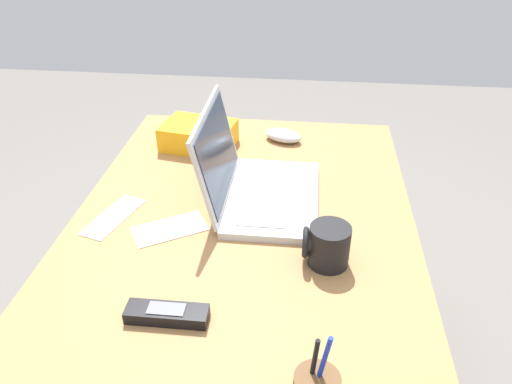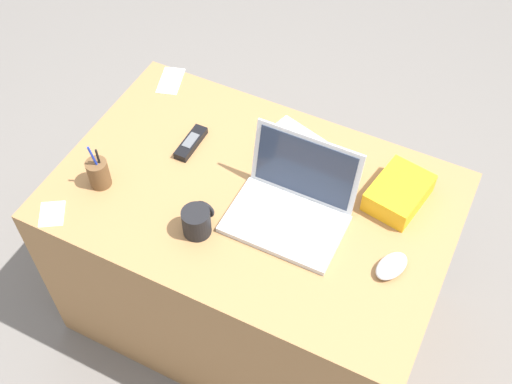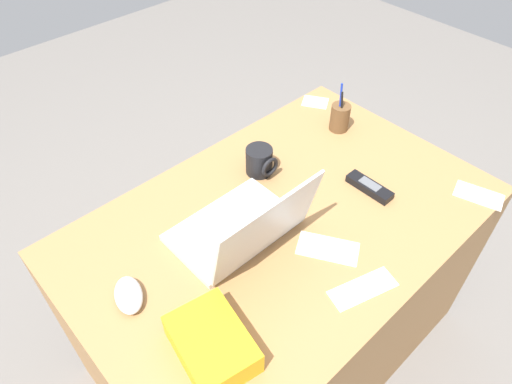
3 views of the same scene
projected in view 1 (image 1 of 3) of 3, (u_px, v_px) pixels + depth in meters
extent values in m
cube|color=#9E7042|center=(242.00, 340.00, 1.30)|extent=(1.21, 0.79, 0.71)
cube|color=silver|center=(273.00, 197.00, 1.21)|extent=(0.34, 0.22, 0.02)
cube|color=silver|center=(265.00, 193.00, 1.21)|extent=(0.28, 0.11, 0.00)
cube|color=silver|center=(301.00, 195.00, 1.20)|extent=(0.09, 0.05, 0.00)
cube|color=silver|center=(217.00, 153.00, 1.16)|extent=(0.33, 0.05, 0.21)
cube|color=#283347|center=(219.00, 153.00, 1.16)|extent=(0.30, 0.04, 0.19)
ellipsoid|color=silver|center=(283.00, 136.00, 1.48)|extent=(0.10, 0.13, 0.03)
cylinder|color=black|center=(329.00, 246.00, 0.99)|extent=(0.08, 0.08, 0.09)
torus|color=black|center=(305.00, 242.00, 1.00)|extent=(0.06, 0.01, 0.06)
cube|color=black|center=(167.00, 314.00, 0.88)|extent=(0.05, 0.15, 0.02)
cube|color=#595B60|center=(166.00, 309.00, 0.87)|extent=(0.03, 0.07, 0.00)
cylinder|color=#1933B2|center=(320.00, 374.00, 0.67)|extent=(0.02, 0.02, 0.16)
cylinder|color=black|center=(312.00, 376.00, 0.68)|extent=(0.02, 0.02, 0.14)
cube|color=#F2AD19|center=(199.00, 135.00, 1.44)|extent=(0.18, 0.22, 0.07)
cube|color=white|center=(114.00, 217.00, 1.15)|extent=(0.19, 0.11, 0.00)
cube|color=white|center=(170.00, 229.00, 1.11)|extent=(0.15, 0.18, 0.00)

